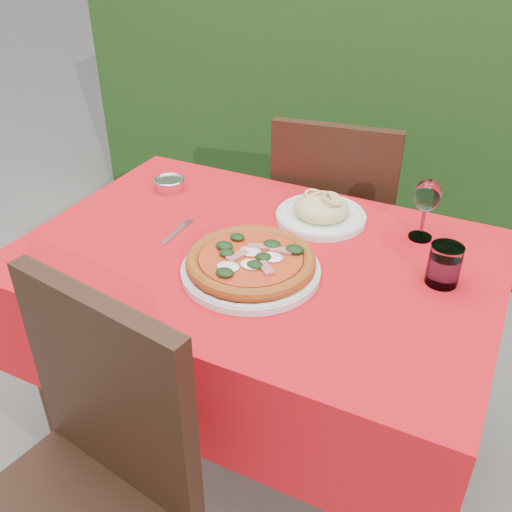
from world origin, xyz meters
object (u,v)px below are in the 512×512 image
at_px(water_glass, 444,267).
at_px(fork, 175,234).
at_px(chair_far, 335,221).
at_px(steel_ramekin, 170,185).
at_px(chair_near, 81,485).
at_px(pizza_plate, 251,264).
at_px(wine_glass, 427,198).
at_px(pasta_plate, 321,212).

distance_m(water_glass, fork, 0.73).
bearing_deg(chair_far, steel_ramekin, 34.05).
xyz_separation_m(chair_near, water_glass, (0.54, 0.75, 0.25)).
relative_size(pizza_plate, wine_glass, 1.98).
xyz_separation_m(wine_glass, steel_ramekin, (-0.80, -0.05, -0.11)).
xyz_separation_m(water_glass, steel_ramekin, (-0.90, 0.14, -0.03)).
relative_size(water_glass, steel_ramekin, 1.16).
relative_size(pizza_plate, pasta_plate, 1.32).
bearing_deg(chair_near, steel_ramekin, 120.90).
bearing_deg(water_glass, steel_ramekin, 170.86).
height_order(chair_near, wine_glass, chair_near).
bearing_deg(chair_near, pasta_plate, 89.46).
xyz_separation_m(pizza_plate, fork, (-0.28, 0.08, -0.03)).
relative_size(water_glass, wine_glass, 0.59).
relative_size(chair_near, steel_ramekin, 10.62).
height_order(pizza_plate, wine_glass, wine_glass).
relative_size(pasta_plate, wine_glass, 1.49).
bearing_deg(wine_glass, chair_far, 136.10).
distance_m(pizza_plate, pasta_plate, 0.35).
height_order(water_glass, steel_ramekin, water_glass).
distance_m(pasta_plate, steel_ramekin, 0.51).
xyz_separation_m(chair_far, pasta_plate, (0.07, -0.37, 0.23)).
height_order(pasta_plate, wine_glass, wine_glass).
bearing_deg(pasta_plate, chair_near, -99.44).
bearing_deg(fork, pizza_plate, -17.68).
distance_m(chair_far, pizza_plate, 0.75).
bearing_deg(steel_ramekin, chair_far, 41.95).
height_order(chair_far, fork, chair_far).
height_order(pizza_plate, fork, pizza_plate).
distance_m(chair_far, pasta_plate, 0.44).
xyz_separation_m(pasta_plate, wine_glass, (0.29, 0.03, 0.10)).
height_order(chair_near, pasta_plate, chair_near).
bearing_deg(chair_far, chair_near, 78.53).
height_order(chair_near, chair_far, chair_near).
height_order(chair_near, fork, chair_near).
xyz_separation_m(chair_far, fork, (-0.27, -0.64, 0.21)).
bearing_deg(chair_far, pizza_plate, 83.37).
xyz_separation_m(fork, steel_ramekin, (-0.18, 0.24, 0.01)).
bearing_deg(water_glass, chair_near, -125.56).
height_order(fork, steel_ramekin, steel_ramekin).
bearing_deg(chair_far, water_glass, 122.17).
relative_size(wine_glass, steel_ramekin, 1.97).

